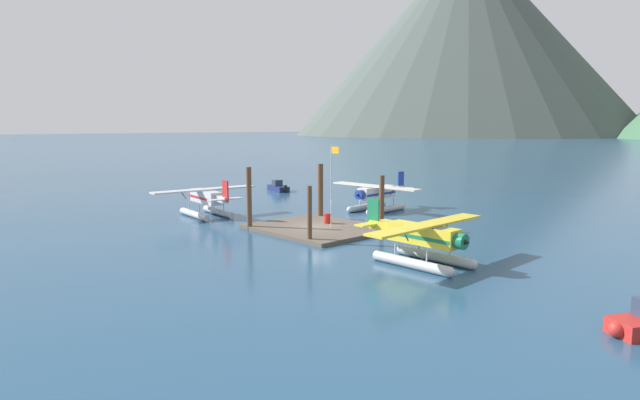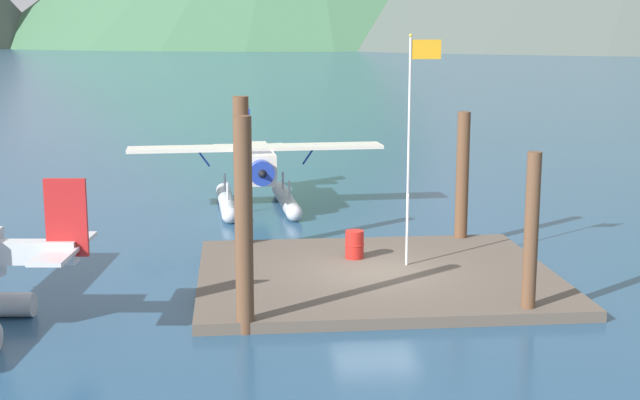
{
  "view_description": "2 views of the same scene",
  "coord_description": "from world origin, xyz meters",
  "px_view_note": "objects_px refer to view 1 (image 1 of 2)",
  "views": [
    {
      "loc": [
        32.51,
        -29.81,
        8.72
      ],
      "look_at": [
        -1.96,
        2.14,
        2.15
      ],
      "focal_mm": 29.78,
      "sensor_mm": 36.0,
      "label": 1
    },
    {
      "loc": [
        -4.16,
        -24.86,
        7.25
      ],
      "look_at": [
        -1.33,
        3.32,
        1.84
      ],
      "focal_mm": 49.36,
      "sensor_mm": 36.0,
      "label": 2
    }
  ],
  "objects_px": {
    "boat_navy_open_west": "(278,187)",
    "seaplane_cream_bow_left": "(377,196)",
    "fuel_drum": "(327,218)",
    "seaplane_yellow_stbd_aft": "(423,240)",
    "seaplane_silver_port_aft": "(206,200)",
    "flagpole": "(332,177)"
  },
  "relations": [
    {
      "from": "flagpole",
      "to": "seaplane_silver_port_aft",
      "type": "relative_size",
      "value": 0.66
    },
    {
      "from": "fuel_drum",
      "to": "seaplane_cream_bow_left",
      "type": "distance_m",
      "value": 10.09
    },
    {
      "from": "fuel_drum",
      "to": "seaplane_cream_bow_left",
      "type": "relative_size",
      "value": 0.08
    },
    {
      "from": "seaplane_yellow_stbd_aft",
      "to": "flagpole",
      "type": "bearing_deg",
      "value": 163.82
    },
    {
      "from": "flagpole",
      "to": "fuel_drum",
      "type": "height_order",
      "value": "flagpole"
    },
    {
      "from": "flagpole",
      "to": "boat_navy_open_west",
      "type": "xyz_separation_m",
      "value": [
        -24.86,
        13.86,
        -4.05
      ]
    },
    {
      "from": "seaplane_cream_bow_left",
      "to": "seaplane_yellow_stbd_aft",
      "type": "bearing_deg",
      "value": -41.01
    },
    {
      "from": "seaplane_silver_port_aft",
      "to": "flagpole",
      "type": "bearing_deg",
      "value": 16.38
    },
    {
      "from": "seaplane_yellow_stbd_aft",
      "to": "boat_navy_open_west",
      "type": "relative_size",
      "value": 2.17
    },
    {
      "from": "flagpole",
      "to": "seaplane_yellow_stbd_aft",
      "type": "xyz_separation_m",
      "value": [
        11.8,
        -3.43,
        -2.96
      ]
    },
    {
      "from": "seaplane_cream_bow_left",
      "to": "boat_navy_open_west",
      "type": "bearing_deg",
      "value": 171.03
    },
    {
      "from": "flagpole",
      "to": "seaplane_yellow_stbd_aft",
      "type": "bearing_deg",
      "value": -16.18
    },
    {
      "from": "flagpole",
      "to": "fuel_drum",
      "type": "distance_m",
      "value": 4.22
    },
    {
      "from": "fuel_drum",
      "to": "seaplane_yellow_stbd_aft",
      "type": "bearing_deg",
      "value": -18.14
    },
    {
      "from": "fuel_drum",
      "to": "seaplane_silver_port_aft",
      "type": "bearing_deg",
      "value": -157.52
    },
    {
      "from": "fuel_drum",
      "to": "boat_navy_open_west",
      "type": "bearing_deg",
      "value": 151.01
    },
    {
      "from": "seaplane_yellow_stbd_aft",
      "to": "boat_navy_open_west",
      "type": "bearing_deg",
      "value": 154.76
    },
    {
      "from": "boat_navy_open_west",
      "to": "seaplane_cream_bow_left",
      "type": "bearing_deg",
      "value": -8.97
    },
    {
      "from": "seaplane_cream_bow_left",
      "to": "boat_navy_open_west",
      "type": "xyz_separation_m",
      "value": [
        -20.5,
        3.24,
        -1.09
      ]
    },
    {
      "from": "flagpole",
      "to": "boat_navy_open_west",
      "type": "bearing_deg",
      "value": 150.86
    },
    {
      "from": "seaplane_yellow_stbd_aft",
      "to": "seaplane_silver_port_aft",
      "type": "bearing_deg",
      "value": -178.78
    },
    {
      "from": "fuel_drum",
      "to": "boat_navy_open_west",
      "type": "relative_size",
      "value": 0.18
    }
  ]
}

